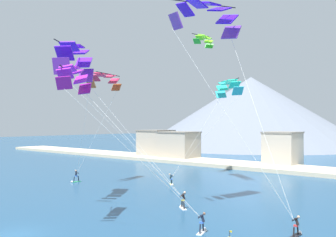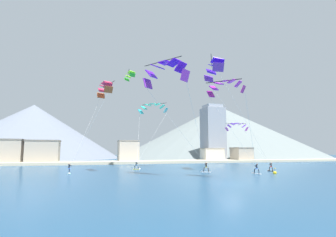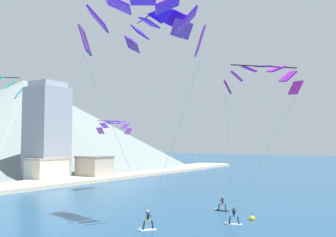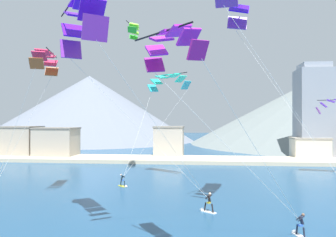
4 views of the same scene
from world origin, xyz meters
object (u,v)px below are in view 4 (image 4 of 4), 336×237
object	(u,v)px
kitesurfer_mid_center	(207,206)
parafoil_kite_near_trail	(45,60)
parafoil_kite_mid_center	(82,21)
parafoil_kite_far_left	(168,80)
parafoil_kite_far_right	(172,45)
parafoil_kite_distant_high_outer	(134,29)
kitesurfer_far_left	(123,183)
kitesurfer_far_right	(299,229)

from	to	relation	value
kitesurfer_mid_center	parafoil_kite_near_trail	distance (m)	22.31
kitesurfer_mid_center	parafoil_kite_mid_center	size ratio (longest dim) A/B	0.12
parafoil_kite_far_left	parafoil_kite_far_right	bearing A→B (deg)	-83.78
parafoil_kite_mid_center	parafoil_kite_far_right	size ratio (longest dim) A/B	1.28
parafoil_kite_far_right	parafoil_kite_mid_center	bearing A→B (deg)	144.41
kitesurfer_mid_center	parafoil_kite_far_left	distance (m)	22.08
kitesurfer_mid_center	parafoil_kite_mid_center	world-z (taller)	parafoil_kite_mid_center
parafoil_kite_near_trail	parafoil_kite_distant_high_outer	size ratio (longest dim) A/B	2.78
kitesurfer_far_left	parafoil_kite_near_trail	size ratio (longest dim) A/B	0.12
parafoil_kite_far_left	parafoil_kite_far_right	distance (m)	28.55
parafoil_kite_mid_center	kitesurfer_far_left	bearing A→B (deg)	93.13
parafoil_kite_mid_center	parafoil_kite_far_right	distance (m)	9.08
parafoil_kite_near_trail	kitesurfer_far_left	bearing A→B (deg)	40.65
parafoil_kite_far_left	parafoil_kite_distant_high_outer	size ratio (longest dim) A/B	2.67
parafoil_kite_far_left	parafoil_kite_far_right	world-z (taller)	parafoil_kite_far_left
kitesurfer_far_left	parafoil_kite_mid_center	size ratio (longest dim) A/B	0.11
parafoil_kite_mid_center	kitesurfer_mid_center	bearing A→B (deg)	35.50
kitesurfer_far_right	parafoil_kite_near_trail	xyz separation A→B (m)	(-23.26, 9.33, 14.01)
parafoil_kite_far_right	kitesurfer_far_right	bearing A→B (deg)	35.81
kitesurfer_far_left	parafoil_kite_near_trail	bearing A→B (deg)	-139.35
kitesurfer_far_left	parafoil_kite_far_right	distance (m)	25.66
parafoil_kite_mid_center	kitesurfer_far_right	bearing A→B (deg)	4.00
parafoil_kite_near_trail	parafoil_kite_mid_center	size ratio (longest dim) A/B	0.93
kitesurfer_far_right	parafoil_kite_mid_center	size ratio (longest dim) A/B	0.12
kitesurfer_mid_center	parafoil_kite_near_trail	world-z (taller)	parafoil_kite_near_trail
parafoil_kite_far_right	parafoil_kite_far_left	bearing A→B (deg)	96.22
kitesurfer_far_left	kitesurfer_mid_center	bearing A→B (deg)	-45.08
kitesurfer_mid_center	parafoil_kite_mid_center	xyz separation A→B (m)	(-9.05, -6.45, 14.68)
kitesurfer_far_right	parafoil_kite_far_right	size ratio (longest dim) A/B	0.15
kitesurfer_far_left	parafoil_kite_near_trail	distance (m)	16.83
kitesurfer_mid_center	parafoil_kite_far_left	bearing A→B (deg)	107.02
kitesurfer_mid_center	kitesurfer_far_right	bearing A→B (deg)	-40.46
kitesurfer_mid_center	kitesurfer_far_left	size ratio (longest dim) A/B	1.11
kitesurfer_far_left	kitesurfer_far_right	bearing A→B (deg)	-43.37
kitesurfer_mid_center	kitesurfer_far_left	bearing A→B (deg)	134.92
parafoil_kite_mid_center	parafoil_kite_distant_high_outer	bearing A→B (deg)	93.18
kitesurfer_mid_center	parafoil_kite_far_left	world-z (taller)	parafoil_kite_far_left
parafoil_kite_far_left	parafoil_kite_near_trail	bearing A→B (deg)	-132.27
parafoil_kite_near_trail	parafoil_kite_mid_center	distance (m)	13.09
parafoil_kite_far_right	parafoil_kite_distant_high_outer	bearing A→B (deg)	105.62
parafoil_kite_near_trail	parafoil_kite_distant_high_outer	bearing A→B (deg)	65.67
parafoil_kite_far_left	kitesurfer_mid_center	bearing A→B (deg)	-72.98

